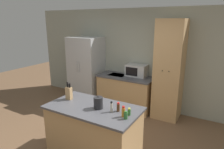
% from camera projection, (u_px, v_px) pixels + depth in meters
% --- Properties ---
extents(wall_back, '(7.20, 0.06, 2.60)m').
position_uv_depth(wall_back, '(147.00, 60.00, 5.19)').
color(wall_back, '#9EA393').
rests_on(wall_back, ground_plane).
extents(refrigerator, '(0.88, 0.74, 1.84)m').
position_uv_depth(refrigerator, '(86.00, 69.00, 5.79)').
color(refrigerator, '#B7BABC').
rests_on(refrigerator, ground_plane).
extents(back_counter, '(1.47, 0.69, 0.88)m').
position_uv_depth(back_counter, '(126.00, 92.00, 5.32)').
color(back_counter, tan).
rests_on(back_counter, ground_plane).
extents(pantry_cabinet, '(0.61, 0.60, 2.33)m').
position_uv_depth(pantry_cabinet, '(169.00, 70.00, 4.64)').
color(pantry_cabinet, tan).
rests_on(pantry_cabinet, ground_plane).
extents(kitchen_island, '(1.55, 0.86, 0.92)m').
position_uv_depth(kitchen_island, '(94.00, 131.00, 3.40)').
color(kitchen_island, tan).
rests_on(kitchen_island, ground_plane).
extents(microwave, '(0.53, 0.35, 0.31)m').
position_uv_depth(microwave, '(136.00, 70.00, 5.17)').
color(microwave, '#B2B5B7').
rests_on(microwave, back_counter).
extents(knife_block, '(0.11, 0.07, 0.32)m').
position_uv_depth(knife_block, '(69.00, 93.00, 3.57)').
color(knife_block, tan).
rests_on(knife_block, kitchen_island).
extents(spice_bottle_tall_dark, '(0.06, 0.06, 0.11)m').
position_uv_depth(spice_bottle_tall_dark, '(126.00, 115.00, 2.87)').
color(spice_bottle_tall_dark, '#337033').
rests_on(spice_bottle_tall_dark, kitchen_island).
extents(spice_bottle_short_red, '(0.05, 0.05, 0.12)m').
position_uv_depth(spice_bottle_short_red, '(129.00, 112.00, 2.98)').
color(spice_bottle_short_red, '#337033').
rests_on(spice_bottle_short_red, kitchen_island).
extents(spice_bottle_amber_oil, '(0.04, 0.04, 0.17)m').
position_uv_depth(spice_bottle_amber_oil, '(111.00, 107.00, 3.08)').
color(spice_bottle_amber_oil, beige).
rests_on(spice_bottle_amber_oil, kitchen_island).
extents(spice_bottle_green_herb, '(0.05, 0.05, 0.17)m').
position_uv_depth(spice_bottle_green_herb, '(123.00, 112.00, 2.92)').
color(spice_bottle_green_herb, orange).
rests_on(spice_bottle_green_herb, kitchen_island).
extents(spice_bottle_pale_salt, '(0.05, 0.05, 0.15)m').
position_uv_depth(spice_bottle_pale_salt, '(118.00, 107.00, 3.10)').
color(spice_bottle_pale_salt, '#563319').
rests_on(spice_bottle_pale_salt, kitchen_island).
extents(kettle, '(0.15, 0.15, 0.21)m').
position_uv_depth(kettle, '(98.00, 103.00, 3.20)').
color(kettle, '#232326').
rests_on(kettle, kitchen_island).
extents(fire_extinguisher, '(0.11, 0.11, 0.42)m').
position_uv_depth(fire_extinguisher, '(72.00, 88.00, 6.39)').
color(fire_extinguisher, red).
rests_on(fire_extinguisher, ground_plane).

